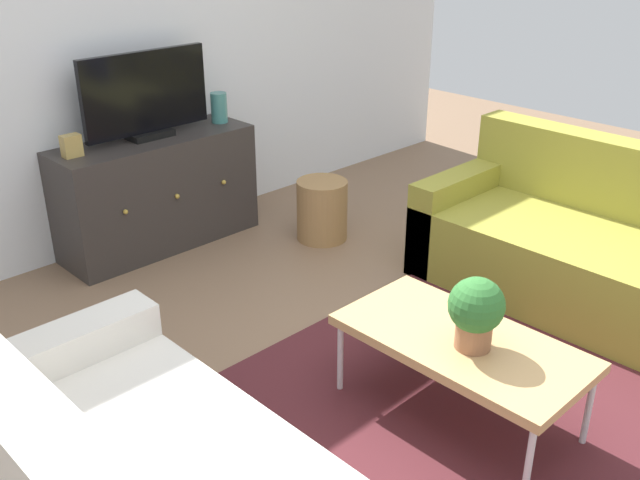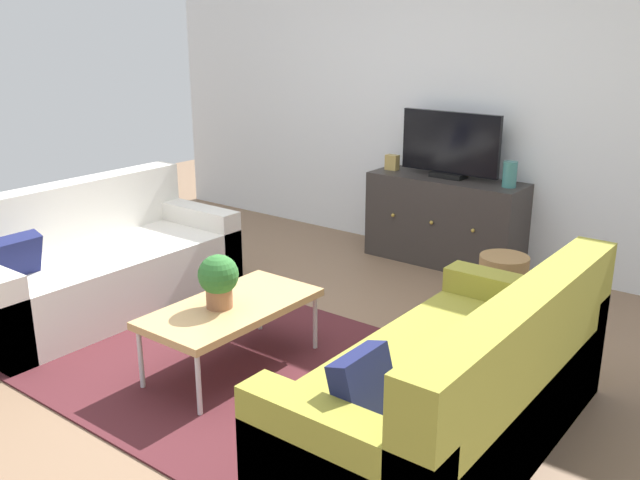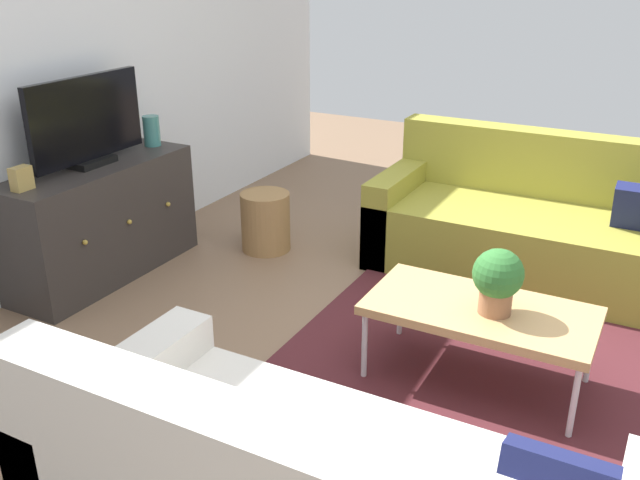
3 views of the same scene
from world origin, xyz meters
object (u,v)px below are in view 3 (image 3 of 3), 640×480
at_px(potted_plant, 498,279).
at_px(glass_vase, 152,131).
at_px(tv_console, 102,221).
at_px(wicker_basket, 266,222).
at_px(mantel_clock, 21,178).
at_px(couch_right_side, 531,228).
at_px(flat_screen_tv, 87,122).
at_px(coffee_table, 480,313).

height_order(potted_plant, glass_vase, glass_vase).
distance_m(tv_console, wicker_basket, 1.09).
bearing_deg(mantel_clock, wicker_basket, -26.95).
xyz_separation_m(potted_plant, wicker_basket, (0.92, 1.82, -0.37)).
relative_size(potted_plant, tv_console, 0.24).
relative_size(tv_console, glass_vase, 6.52).
height_order(glass_vase, wicker_basket, glass_vase).
bearing_deg(wicker_basket, glass_vase, 113.06).
xyz_separation_m(couch_right_side, tv_console, (-1.36, 2.37, 0.08)).
xyz_separation_m(tv_console, glass_vase, (0.53, 0.00, 0.46)).
bearing_deg(glass_vase, couch_right_side, -70.80).
bearing_deg(tv_console, couch_right_side, -60.23).
distance_m(couch_right_side, flat_screen_tv, 2.84).
height_order(coffee_table, potted_plant, potted_plant).
xyz_separation_m(flat_screen_tv, glass_vase, (0.53, -0.02, -0.16)).
bearing_deg(coffee_table, glass_vase, 76.15).
relative_size(coffee_table, potted_plant, 3.37).
distance_m(couch_right_side, glass_vase, 2.57).
height_order(flat_screen_tv, wicker_basket, flat_screen_tv).
bearing_deg(tv_console, coffee_table, -91.68).
bearing_deg(couch_right_side, wicker_basket, 107.57).
bearing_deg(mantel_clock, glass_vase, 0.00).
bearing_deg(flat_screen_tv, couch_right_side, -60.43).
bearing_deg(potted_plant, glass_vase, 75.97).
xyz_separation_m(coffee_table, mantel_clock, (-0.46, 2.45, 0.42)).
relative_size(couch_right_side, potted_plant, 6.16).
distance_m(potted_plant, mantel_clock, 2.56).
bearing_deg(glass_vase, flat_screen_tv, 177.84).
relative_size(coffee_table, mantel_clock, 8.06).
bearing_deg(tv_console, flat_screen_tv, 90.00).
bearing_deg(couch_right_side, potted_plant, -174.54).
xyz_separation_m(potted_plant, flat_screen_tv, (0.10, 2.53, 0.42)).
bearing_deg(coffee_table, flat_screen_tv, 88.33).
bearing_deg(wicker_basket, couch_right_side, -72.43).
bearing_deg(flat_screen_tv, mantel_clock, -177.84).
xyz_separation_m(mantel_clock, wicker_basket, (1.36, -0.69, -0.59)).
height_order(mantel_clock, wicker_basket, mantel_clock).
distance_m(potted_plant, tv_console, 2.52).
bearing_deg(glass_vase, coffee_table, -103.85).
bearing_deg(couch_right_side, mantel_clock, 128.52).
distance_m(potted_plant, wicker_basket, 2.08).
distance_m(glass_vase, mantel_clock, 1.06).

